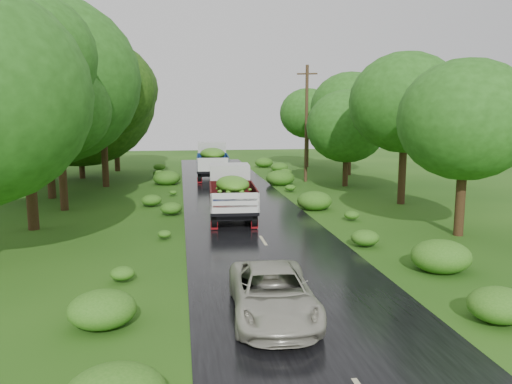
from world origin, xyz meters
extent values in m
plane|color=#19410D|center=(0.00, 0.00, 0.00)|extent=(120.00, 120.00, 0.00)
cube|color=black|center=(0.00, 5.00, 0.01)|extent=(6.50, 80.00, 0.02)
cube|color=#BFB78C|center=(0.00, 0.00, 0.02)|extent=(0.12, 1.60, 0.00)
cube|color=#BFB78C|center=(0.00, 4.00, 0.02)|extent=(0.12, 1.60, 0.00)
cube|color=#BFB78C|center=(0.00, 8.00, 0.02)|extent=(0.12, 1.60, 0.00)
cube|color=#BFB78C|center=(0.00, 12.00, 0.02)|extent=(0.12, 1.60, 0.00)
cube|color=#BFB78C|center=(0.00, 16.00, 0.02)|extent=(0.12, 1.60, 0.00)
cube|color=#BFB78C|center=(0.00, 20.00, 0.02)|extent=(0.12, 1.60, 0.00)
cube|color=#BFB78C|center=(0.00, 24.00, 0.02)|extent=(0.12, 1.60, 0.00)
cube|color=#BFB78C|center=(0.00, 28.00, 0.02)|extent=(0.12, 1.60, 0.00)
cube|color=#BFB78C|center=(0.00, 32.00, 0.02)|extent=(0.12, 1.60, 0.00)
cube|color=#BFB78C|center=(0.00, 36.00, 0.02)|extent=(0.12, 1.60, 0.00)
cube|color=#BFB78C|center=(0.00, 40.00, 0.02)|extent=(0.12, 1.60, 0.00)
cube|color=black|center=(-0.85, 12.62, 0.62)|extent=(1.94, 5.48, 0.27)
cylinder|color=black|center=(-1.67, 14.63, 0.48)|extent=(0.32, 0.97, 0.96)
cylinder|color=black|center=(0.18, 14.54, 0.48)|extent=(0.32, 0.97, 0.96)
cylinder|color=black|center=(-1.84, 11.45, 0.48)|extent=(0.32, 0.97, 0.96)
cylinder|color=black|center=(0.01, 11.35, 0.48)|extent=(0.32, 0.97, 0.96)
cylinder|color=black|center=(-1.90, 10.47, 0.48)|extent=(0.32, 0.97, 0.96)
cylinder|color=black|center=(-0.04, 10.37, 0.48)|extent=(0.32, 0.97, 0.96)
cube|color=maroon|center=(-1.91, 10.14, 0.27)|extent=(0.33, 0.06, 0.43)
cube|color=maroon|center=(-0.06, 10.04, 0.27)|extent=(0.33, 0.06, 0.43)
cube|color=silver|center=(-0.74, 14.78, 1.67)|extent=(2.21, 1.93, 1.82)
cube|color=black|center=(-0.90, 11.62, 0.83)|extent=(2.42, 4.24, 0.15)
cube|color=#400D0B|center=(-1.97, 11.67, 1.37)|extent=(0.30, 4.12, 0.91)
cube|color=#400D0B|center=(0.16, 11.56, 1.37)|extent=(0.30, 4.12, 0.91)
cube|color=#400D0B|center=(-0.80, 13.64, 1.37)|extent=(2.21, 0.19, 0.91)
cube|color=silver|center=(-1.01, 9.60, 1.37)|extent=(2.21, 0.19, 0.91)
ellipsoid|color=#388217|center=(-0.90, 11.62, 1.94)|extent=(2.03, 3.56, 0.96)
cube|color=black|center=(-0.80, 28.29, 0.69)|extent=(2.12, 6.06, 0.30)
cylinder|color=black|center=(-1.72, 30.52, 0.53)|extent=(0.35, 1.08, 1.06)
cylinder|color=black|center=(0.34, 30.42, 0.53)|extent=(0.35, 1.08, 1.06)
cylinder|color=black|center=(-1.89, 26.99, 0.53)|extent=(0.35, 1.08, 1.06)
cylinder|color=black|center=(0.17, 26.89, 0.53)|extent=(0.35, 1.08, 1.06)
cylinder|color=black|center=(-1.94, 25.90, 0.53)|extent=(0.35, 1.08, 1.06)
cylinder|color=black|center=(0.11, 25.80, 0.53)|extent=(0.35, 1.08, 1.06)
cube|color=maroon|center=(-1.96, 25.54, 0.30)|extent=(0.36, 0.06, 0.48)
cube|color=maroon|center=(0.10, 25.44, 0.30)|extent=(0.36, 0.06, 0.48)
cube|color=silver|center=(-0.68, 30.68, 1.85)|extent=(2.44, 2.13, 2.02)
cube|color=black|center=(-0.85, 27.18, 0.92)|extent=(2.66, 4.68, 0.17)
cube|color=navy|center=(-2.03, 27.24, 1.51)|extent=(0.31, 4.57, 1.01)
cube|color=navy|center=(0.33, 27.12, 1.51)|extent=(0.31, 4.57, 1.01)
cube|color=navy|center=(-0.74, 29.42, 1.51)|extent=(2.44, 0.20, 1.01)
cube|color=silver|center=(-0.96, 24.94, 1.51)|extent=(2.44, 0.20, 1.01)
ellipsoid|color=#388217|center=(-0.85, 27.18, 2.15)|extent=(2.24, 3.93, 1.06)
imported|color=#B1B09E|center=(-1.06, 0.14, 0.66)|extent=(2.37, 4.71, 1.28)
cylinder|color=#382616|center=(6.31, 25.56, 4.47)|extent=(0.32, 0.32, 8.94)
cube|color=#382616|center=(6.31, 25.56, 8.27)|extent=(1.51, 0.65, 0.11)
cylinder|color=black|center=(-10.18, 11.67, 4.44)|extent=(0.49, 0.49, 8.87)
ellipsoid|color=#163C0B|center=(-10.18, 11.67, 7.81)|extent=(3.62, 3.62, 3.25)
cylinder|color=black|center=(-9.81, 16.32, 3.14)|extent=(0.43, 0.43, 6.27)
ellipsoid|color=#163C0B|center=(-9.81, 16.32, 5.52)|extent=(3.35, 3.35, 3.02)
cylinder|color=black|center=(-11.46, 20.49, 4.16)|extent=(0.48, 0.48, 8.32)
ellipsoid|color=#163C0B|center=(-11.46, 20.49, 7.33)|extent=(4.81, 4.81, 4.33)
cylinder|color=black|center=(-8.79, 25.11, 3.99)|extent=(0.47, 0.47, 7.98)
ellipsoid|color=#163C0B|center=(-8.79, 25.11, 7.03)|extent=(3.91, 3.91, 3.52)
cylinder|color=black|center=(-11.38, 30.24, 3.70)|extent=(0.46, 0.46, 7.40)
ellipsoid|color=#163C0B|center=(-11.38, 30.24, 6.51)|extent=(4.96, 4.96, 4.46)
cylinder|color=black|center=(-9.14, 35.14, 4.25)|extent=(0.48, 0.48, 8.50)
ellipsoid|color=#163C0B|center=(-9.14, 35.14, 7.48)|extent=(3.97, 3.97, 3.57)
cylinder|color=black|center=(8.68, 7.64, 2.88)|extent=(0.42, 0.42, 5.75)
ellipsoid|color=#215314|center=(8.68, 7.64, 5.06)|extent=(3.39, 3.39, 3.05)
cylinder|color=black|center=(9.54, 15.33, 3.37)|extent=(0.44, 0.44, 6.74)
ellipsoid|color=#215314|center=(9.54, 15.33, 5.93)|extent=(3.59, 3.59, 3.23)
cylinder|color=black|center=(8.60, 22.76, 2.49)|extent=(0.40, 0.40, 4.98)
ellipsoid|color=#215314|center=(8.60, 22.76, 4.38)|extent=(3.42, 3.42, 3.08)
cylinder|color=black|center=(11.03, 29.08, 3.27)|extent=(0.44, 0.44, 6.54)
ellipsoid|color=#215314|center=(11.03, 29.08, 5.75)|extent=(3.67, 3.67, 3.31)
cylinder|color=black|center=(9.06, 36.01, 3.00)|extent=(0.42, 0.42, 6.01)
ellipsoid|color=#215314|center=(9.06, 36.01, 5.29)|extent=(3.29, 3.29, 2.96)
camera|label=1|loc=(-3.39, -12.20, 5.37)|focal=35.00mm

